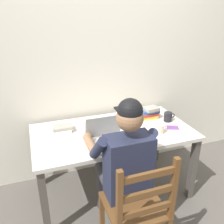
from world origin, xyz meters
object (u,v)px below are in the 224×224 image
object	(u,v)px
coffee_mug_white	(160,129)
book_stack_main	(150,113)
book_stack_side	(63,129)
desk	(113,138)
landscape_photo_print	(172,128)
seated_person	(123,162)
wooden_chair	(137,210)
laptop	(107,138)
computer_mouse	(133,139)
coffee_mug_dark	(168,117)

from	to	relation	value
coffee_mug_white	book_stack_main	size ratio (longest dim) A/B	0.54
coffee_mug_white	book_stack_side	xyz separation A→B (m)	(-0.86, 0.34, -0.01)
desk	landscape_photo_print	bearing A→B (deg)	-13.20
seated_person	coffee_mug_white	size ratio (longest dim) A/B	10.99
wooden_chair	landscape_photo_print	distance (m)	0.94
laptop	landscape_photo_print	world-z (taller)	laptop
desk	laptop	size ratio (longest dim) A/B	4.61
desk	laptop	xyz separation A→B (m)	(-0.13, -0.20, 0.14)
book_stack_side	landscape_photo_print	distance (m)	1.07
computer_mouse	coffee_mug_white	world-z (taller)	coffee_mug_white
seated_person	book_stack_main	distance (m)	0.85
seated_person	wooden_chair	world-z (taller)	seated_person
laptop	book_stack_side	world-z (taller)	laptop
seated_person	laptop	xyz separation A→B (m)	(-0.04, 0.28, 0.08)
seated_person	computer_mouse	world-z (taller)	seated_person
wooden_chair	book_stack_side	xyz separation A→B (m)	(-0.37, 0.91, 0.28)
wooden_chair	coffee_mug_white	world-z (taller)	wooden_chair
seated_person	landscape_photo_print	size ratio (longest dim) A/B	9.66
book_stack_side	desk	bearing A→B (deg)	-18.14
wooden_chair	computer_mouse	xyz separation A→B (m)	(0.19, 0.52, 0.26)
book_stack_side	coffee_mug_dark	bearing A→B (deg)	-7.18
computer_mouse	seated_person	bearing A→B (deg)	-128.99
book_stack_side	book_stack_main	bearing A→B (deg)	-0.03
desk	coffee_mug_dark	xyz separation A→B (m)	(0.62, 0.01, 0.13)
wooden_chair	book_stack_side	bearing A→B (deg)	111.88
laptop	book_stack_main	distance (m)	0.70
coffee_mug_white	landscape_photo_print	xyz separation A→B (m)	(0.17, 0.06, -0.04)
seated_person	wooden_chair	size ratio (longest dim) A/B	1.32
desk	coffee_mug_white	size ratio (longest dim) A/B	13.30
desk	seated_person	size ratio (longest dim) A/B	1.21
wooden_chair	computer_mouse	bearing A→B (deg)	69.68
seated_person	book_stack_side	distance (m)	0.73
book_stack_side	landscape_photo_print	world-z (taller)	book_stack_side
computer_mouse	book_stack_side	xyz separation A→B (m)	(-0.56, 0.39, 0.01)
coffee_mug_white	coffee_mug_dark	size ratio (longest dim) A/B	0.94
coffee_mug_dark	book_stack_main	bearing A→B (deg)	137.21
wooden_chair	laptop	xyz separation A→B (m)	(-0.04, 0.56, 0.30)
seated_person	computer_mouse	distance (m)	0.31
coffee_mug_white	desk	bearing A→B (deg)	154.65
landscape_photo_print	desk	bearing A→B (deg)	-170.77
computer_mouse	landscape_photo_print	size ratio (longest dim) A/B	0.77
wooden_chair	book_stack_main	bearing A→B (deg)	58.40
computer_mouse	book_stack_side	distance (m)	0.68
coffee_mug_white	coffee_mug_dark	distance (m)	0.30
wooden_chair	coffee_mug_dark	size ratio (longest dim) A/B	7.83
seated_person	landscape_photo_print	xyz separation A→B (m)	(0.66, 0.35, 0.02)
coffee_mug_white	landscape_photo_print	bearing A→B (deg)	18.28
seated_person	book_stack_main	size ratio (longest dim) A/B	5.95
desk	coffee_mug_dark	size ratio (longest dim) A/B	12.51
wooden_chair	book_stack_side	world-z (taller)	wooden_chair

